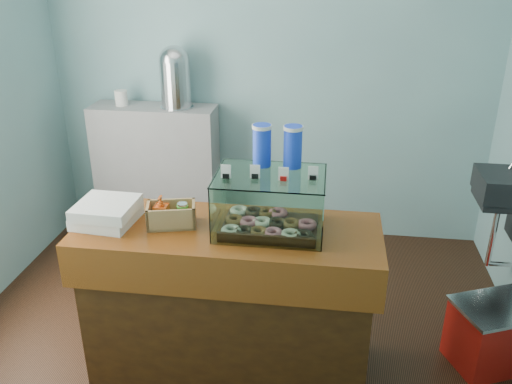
# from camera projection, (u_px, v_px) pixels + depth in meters

# --- Properties ---
(ground) EXTENTS (3.50, 3.50, 0.00)m
(ground) POSITION_uv_depth(u_px,v_px,m) (238.00, 336.00, 3.41)
(ground) COLOR black
(ground) RESTS_ON ground
(room_shell) EXTENTS (3.54, 3.04, 2.82)m
(room_shell) POSITION_uv_depth(u_px,v_px,m) (239.00, 63.00, 2.72)
(room_shell) COLOR #709CA4
(room_shell) RESTS_ON ground
(counter) EXTENTS (1.60, 0.60, 0.90)m
(counter) POSITION_uv_depth(u_px,v_px,m) (229.00, 299.00, 3.00)
(counter) COLOR #44260D
(counter) RESTS_ON ground
(back_shelf) EXTENTS (1.00, 0.32, 1.10)m
(back_shelf) POSITION_uv_depth(u_px,v_px,m) (157.00, 171.00, 4.50)
(back_shelf) COLOR gray
(back_shelf) RESTS_ON ground
(display_case) EXTENTS (0.56, 0.41, 0.52)m
(display_case) POSITION_uv_depth(u_px,v_px,m) (270.00, 199.00, 2.77)
(display_case) COLOR black
(display_case) RESTS_ON counter
(condiment_crate) EXTENTS (0.28, 0.20, 0.17)m
(condiment_crate) POSITION_uv_depth(u_px,v_px,m) (170.00, 215.00, 2.83)
(condiment_crate) COLOR tan
(condiment_crate) RESTS_ON counter
(pastry_boxes) EXTENTS (0.32, 0.33, 0.12)m
(pastry_boxes) POSITION_uv_depth(u_px,v_px,m) (106.00, 212.00, 2.86)
(pastry_boxes) COLOR white
(pastry_boxes) RESTS_ON counter
(coffee_urn) EXTENTS (0.26, 0.26, 0.48)m
(coffee_urn) POSITION_uv_depth(u_px,v_px,m) (175.00, 76.00, 4.14)
(coffee_urn) COLOR silver
(coffee_urn) RESTS_ON back_shelf
(red_cooler) EXTENTS (0.55, 0.50, 0.40)m
(red_cooler) POSITION_uv_depth(u_px,v_px,m) (493.00, 334.00, 3.12)
(red_cooler) COLOR red
(red_cooler) RESTS_ON ground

